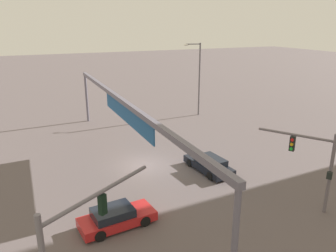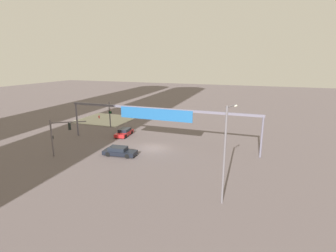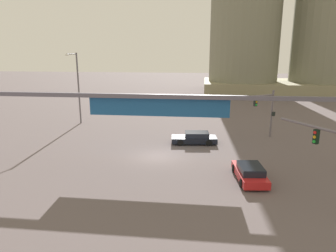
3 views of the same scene
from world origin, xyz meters
The scene contains 6 objects.
ground_plane centered at (0.00, 0.00, 0.00)m, with size 218.83×218.83×0.00m, color #5C5152.
traffic_signal_near_corner centered at (10.54, 7.39, 3.40)m, with size 4.24×2.63×5.18m.
streetlamp_curved_arm centered at (-12.14, 11.77, 5.16)m, with size 0.83×2.10×9.06m.
overhead_sign_gantry centered at (0.07, -1.57, 5.08)m, with size 30.52×0.43×5.87m.
sedan_car_approaching centered at (7.49, -4.42, 0.57)m, with size 2.30×4.58×1.21m.
sedan_car_waiting_far centered at (3.17, 4.43, 0.58)m, with size 4.75×2.28×1.21m.
Camera 3 is at (3.99, -26.28, 9.29)m, focal length 33.13 mm.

